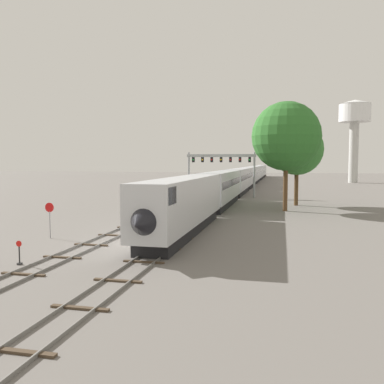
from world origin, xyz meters
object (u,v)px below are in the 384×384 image
object	(u,v)px
trackside_tree_mid	(286,136)
trackside_tree_left	(297,149)
signal_gantry	(221,164)
water_tower	(355,119)
switch_stand	(19,256)
passenger_train	(248,176)
stop_sign	(50,215)

from	to	relation	value
trackside_tree_mid	trackside_tree_left	bearing A→B (deg)	77.62
signal_gantry	water_tower	size ratio (longest dim) A/B	0.50
switch_stand	trackside_tree_mid	xyz separation A→B (m)	(15.68, 30.58, 8.75)
water_tower	switch_stand	xyz separation A→B (m)	(-35.47, -104.90, -18.02)
trackside_tree_left	switch_stand	bearing A→B (deg)	-114.60
passenger_train	switch_stand	world-z (taller)	passenger_train
signal_gantry	trackside_tree_mid	world-z (taller)	trackside_tree_mid
passenger_train	trackside_tree_mid	bearing A→B (deg)	-79.92
stop_sign	water_tower	bearing A→B (deg)	68.41
stop_sign	trackside_tree_left	bearing A→B (deg)	55.85
passenger_train	water_tower	bearing A→B (deg)	42.56
passenger_train	water_tower	distance (m)	41.68
water_tower	trackside_tree_left	distance (m)	70.52
stop_sign	trackside_tree_mid	world-z (taller)	trackside_tree_mid
passenger_train	signal_gantry	size ratio (longest dim) A/B	12.72
switch_stand	signal_gantry	bearing A→B (deg)	84.33
stop_sign	trackside_tree_mid	distance (m)	30.20
signal_gantry	trackside_tree_left	world-z (taller)	trackside_tree_left
passenger_train	trackside_tree_left	world-z (taller)	trackside_tree_left
trackside_tree_left	trackside_tree_mid	bearing A→B (deg)	-102.38
stop_sign	trackside_tree_left	world-z (taller)	trackside_tree_left
stop_sign	passenger_train	bearing A→B (deg)	81.97
passenger_train	trackside_tree_mid	size ratio (longest dim) A/B	11.35
water_tower	switch_stand	world-z (taller)	water_tower
passenger_train	signal_gantry	xyz separation A→B (m)	(-2.25, -30.02, 3.18)
water_tower	switch_stand	distance (m)	112.19
trackside_tree_left	passenger_train	bearing A→B (deg)	103.79
water_tower	stop_sign	bearing A→B (deg)	-111.59
water_tower	switch_stand	size ratio (longest dim) A/B	16.46
water_tower	trackside_tree_mid	world-z (taller)	water_tower
signal_gantry	trackside_tree_mid	size ratio (longest dim) A/B	0.89
switch_stand	trackside_tree_mid	world-z (taller)	trackside_tree_mid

